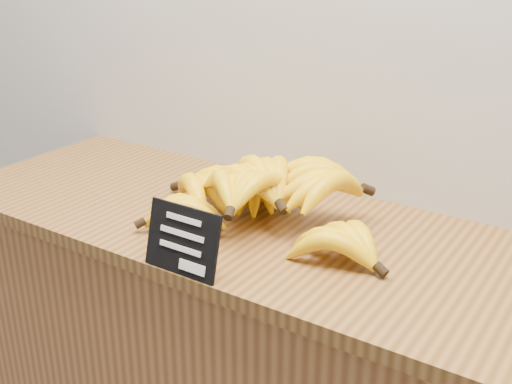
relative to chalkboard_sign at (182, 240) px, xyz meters
The scene contains 3 objects.
counter_top 0.26m from the chalkboard_sign, 84.41° to the left, with size 1.53×0.54×0.03m, color brown.
chalkboard_sign is the anchor object (origin of this frame).
banana_pile 0.25m from the chalkboard_sign, 89.23° to the left, with size 0.57×0.37×0.13m.
Camera 1 is at (0.45, 1.72, 1.50)m, focal length 45.00 mm.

